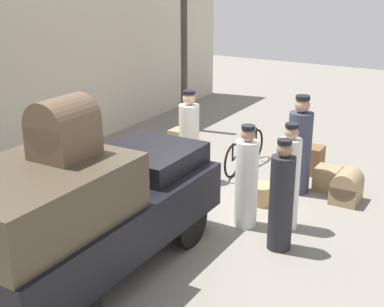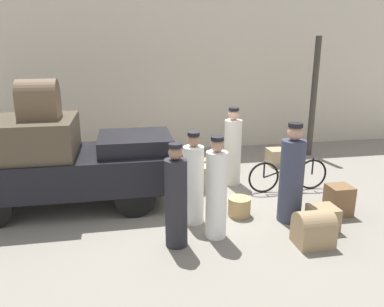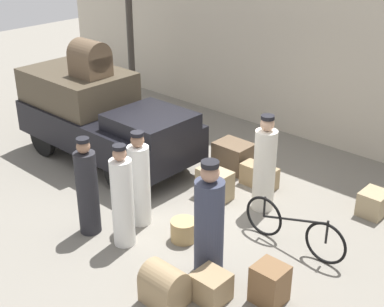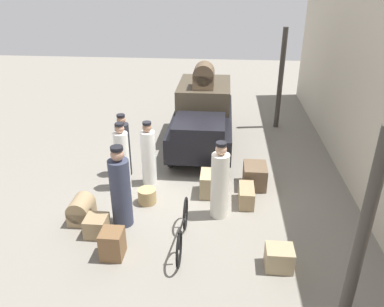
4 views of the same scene
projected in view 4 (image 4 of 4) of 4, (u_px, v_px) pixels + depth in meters
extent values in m
plane|color=gray|center=(185.00, 184.00, 9.33)|extent=(30.00, 30.00, 0.00)
cube|color=beige|center=(372.00, 102.00, 8.02)|extent=(16.00, 0.15, 4.50)
cylinder|color=#38332D|center=(281.00, 80.00, 12.10)|extent=(0.16, 0.16, 3.26)
cylinder|color=#38332D|center=(360.00, 245.00, 4.75)|extent=(0.16, 0.16, 3.26)
cylinder|color=black|center=(228.00, 155.00, 9.95)|extent=(0.75, 0.12, 0.75)
cylinder|color=black|center=(171.00, 153.00, 10.07)|extent=(0.75, 0.12, 0.75)
cylinder|color=black|center=(228.00, 122.00, 12.14)|extent=(0.75, 0.12, 0.75)
cylinder|color=black|center=(181.00, 121.00, 12.27)|extent=(0.75, 0.12, 0.75)
cube|color=black|center=(202.00, 125.00, 10.95)|extent=(3.95, 1.69, 0.67)
cube|color=#473D2D|center=(204.00, 94.00, 11.46)|extent=(2.17, 1.55, 0.68)
cube|color=black|center=(199.00, 126.00, 9.60)|extent=(1.38, 1.32, 0.30)
torus|color=black|center=(179.00, 249.00, 6.62)|extent=(0.68, 0.04, 0.68)
torus|color=black|center=(186.00, 213.00, 7.60)|extent=(0.68, 0.04, 0.68)
cylinder|color=black|center=(182.00, 223.00, 7.04)|extent=(1.11, 0.04, 0.37)
cylinder|color=black|center=(185.00, 206.00, 7.53)|extent=(0.04, 0.04, 0.35)
cylinder|color=black|center=(179.00, 241.00, 6.54)|extent=(0.04, 0.04, 0.38)
cylinder|color=tan|center=(147.00, 196.00, 8.51)|extent=(0.41, 0.41, 0.34)
cylinder|color=#33384C|center=(121.00, 193.00, 7.56)|extent=(0.42, 0.42, 1.47)
sphere|color=tan|center=(117.00, 155.00, 7.18)|extent=(0.26, 0.26, 0.26)
cylinder|color=black|center=(117.00, 148.00, 7.12)|extent=(0.25, 0.25, 0.07)
cylinder|color=white|center=(149.00, 158.00, 9.07)|extent=(0.35, 0.35, 1.38)
sphere|color=#936B51|center=(147.00, 128.00, 8.73)|extent=(0.22, 0.22, 0.22)
cylinder|color=black|center=(147.00, 123.00, 8.68)|extent=(0.21, 0.21, 0.06)
cylinder|color=#232328|center=(124.00, 150.00, 9.50)|extent=(0.34, 0.34, 1.40)
sphere|color=#936B51|center=(121.00, 120.00, 9.15)|extent=(0.21, 0.21, 0.21)
cylinder|color=black|center=(121.00, 116.00, 9.10)|extent=(0.20, 0.20, 0.06)
cylinder|color=white|center=(123.00, 161.00, 8.88)|extent=(0.34, 0.34, 1.44)
sphere|color=tan|center=(120.00, 129.00, 8.52)|extent=(0.21, 0.21, 0.21)
cylinder|color=black|center=(119.00, 124.00, 8.47)|extent=(0.20, 0.20, 0.06)
cylinder|color=silver|center=(220.00, 186.00, 7.82)|extent=(0.38, 0.38, 1.46)
sphere|color=tan|center=(221.00, 149.00, 7.45)|extent=(0.23, 0.23, 0.23)
cylinder|color=black|center=(221.00, 144.00, 7.40)|extent=(0.22, 0.22, 0.06)
cube|color=#9E8966|center=(279.00, 258.00, 6.60)|extent=(0.42, 0.49, 0.42)
cube|color=#937A56|center=(246.00, 195.00, 8.46)|extent=(0.70, 0.33, 0.41)
cube|color=#937A56|center=(82.00, 214.00, 7.88)|extent=(0.56, 0.46, 0.33)
cylinder|color=#937A56|center=(81.00, 207.00, 7.81)|extent=(0.56, 0.46, 0.46)
cube|color=#9E8966|center=(208.00, 184.00, 8.81)|extent=(0.63, 0.37, 0.54)
cube|color=brown|center=(255.00, 176.00, 9.13)|extent=(0.70, 0.55, 0.56)
cube|color=#937A56|center=(97.00, 226.00, 7.45)|extent=(0.45, 0.43, 0.40)
cube|color=brown|center=(112.00, 244.00, 6.85)|extent=(0.42, 0.40, 0.55)
cube|color=brown|center=(204.00, 81.00, 10.78)|extent=(0.69, 0.59, 0.41)
cylinder|color=brown|center=(204.00, 73.00, 10.69)|extent=(0.69, 0.59, 0.59)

